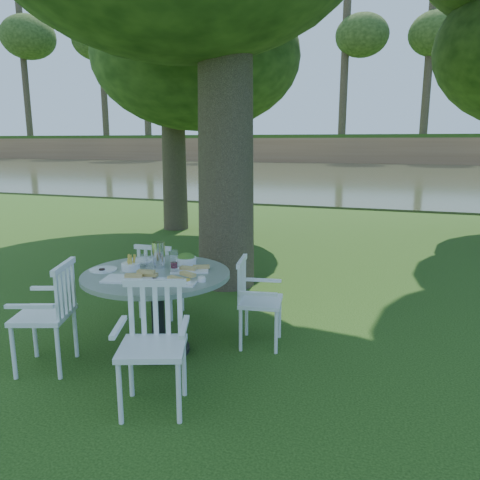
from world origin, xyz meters
name	(u,v)px	position (x,y,z in m)	size (l,w,h in m)	color
ground	(234,320)	(0.00, 0.00, 0.00)	(140.00, 140.00, 0.00)	#16370B
table	(157,289)	(-0.40, -0.95, 0.60)	(1.31, 1.31, 0.75)	black
chair_ne	(252,295)	(0.36, -0.51, 0.49)	(0.45, 0.48, 0.83)	white
chair_nw	(158,275)	(-0.82, -0.17, 0.48)	(0.44, 0.42, 0.82)	white
chair_sw	(54,308)	(-1.07, -1.51, 0.54)	(0.56, 0.58, 0.92)	white
chair_se	(154,334)	(0.00, -1.72, 0.54)	(0.58, 0.56, 0.91)	white
tableware	(157,265)	(-0.43, -0.87, 0.81)	(1.15, 0.90, 0.24)	white
river	(370,176)	(0.00, 23.00, 0.00)	(100.00, 28.00, 0.12)	#353C23
far_bank	(391,80)	(0.28, 41.12, 7.25)	(100.00, 18.00, 15.20)	brown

